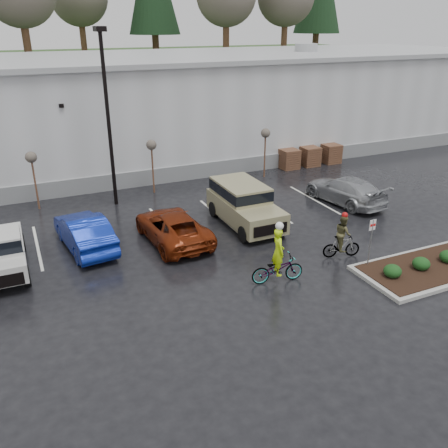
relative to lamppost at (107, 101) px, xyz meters
name	(u,v)px	position (x,y,z in m)	size (l,w,h in m)	color
ground	(291,290)	(4.00, -12.00, -5.69)	(120.00, 120.00, 0.00)	black
warehouse	(136,106)	(4.00, 9.99, -2.04)	(60.50, 15.50, 7.20)	silver
wooded_ridge	(85,82)	(4.00, 33.00, -2.69)	(80.00, 25.00, 6.00)	#1E3516
lamppost	(107,101)	(0.00, 0.00, 0.00)	(0.50, 1.00, 9.22)	black
sapling_west	(32,160)	(-4.00, 1.00, -2.96)	(0.60, 0.60, 3.20)	#4A2C1D
sapling_mid	(151,148)	(2.50, 1.00, -2.96)	(0.60, 0.60, 3.20)	#4A2C1D
sapling_east	(265,136)	(10.00, 1.00, -2.96)	(0.60, 0.60, 3.20)	#4A2C1D
pallet_stack_a	(289,159)	(12.50, 2.00, -5.01)	(1.20, 1.20, 1.35)	#4A2C1D
pallet_stack_b	(310,156)	(14.20, 2.00, -5.01)	(1.20, 1.20, 1.35)	#4A2C1D
pallet_stack_c	(331,154)	(16.00, 2.00, -5.01)	(1.20, 1.20, 1.35)	#4A2C1D
curb_island	(447,264)	(11.00, -13.00, -5.61)	(8.00, 3.00, 0.15)	gray
mulch_bed	(447,262)	(11.00, -13.00, -5.52)	(7.60, 2.60, 0.04)	black
shrub_a	(393,271)	(8.00, -13.00, -5.27)	(0.70, 0.70, 0.52)	black
shrub_b	(421,264)	(9.50, -13.00, -5.27)	(0.70, 0.70, 0.52)	black
shrub_c	(448,257)	(11.00, -13.00, -5.27)	(0.70, 0.70, 0.52)	black
fire_lane_sign	(371,237)	(7.80, -11.80, -4.28)	(0.30, 0.05, 2.20)	gray
car_blue	(84,232)	(-2.49, -5.00, -4.90)	(1.66, 4.77, 1.57)	#0D2293
car_red	(173,227)	(1.33, -5.93, -4.97)	(2.36, 5.12, 1.42)	maroon
suv_tan	(245,206)	(5.24, -5.65, -4.66)	(2.20, 5.10, 2.06)	gray
car_far_silver	(345,190)	(11.78, -5.08, -4.95)	(2.07, 5.10, 1.48)	#A1A4A8
cyclist_hivis	(278,264)	(3.83, -11.20, -4.91)	(2.18, 1.06, 2.54)	#3F3F44
cyclist_olive	(342,241)	(7.44, -10.50, -4.91)	(1.67, 0.88, 2.09)	#3F3F44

